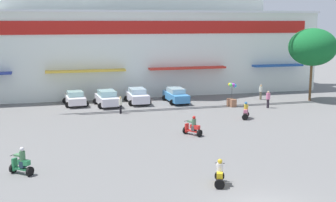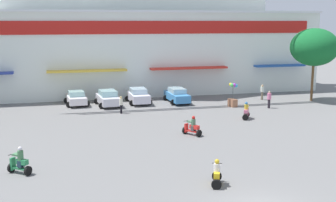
% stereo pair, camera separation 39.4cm
% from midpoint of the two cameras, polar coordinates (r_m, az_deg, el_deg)
% --- Properties ---
extents(ground_plane, '(128.00, 128.00, 0.00)m').
position_cam_midpoint_polar(ground_plane, '(31.88, 1.61, -4.77)').
color(ground_plane, slate).
extents(colonial_building, '(43.56, 16.38, 20.73)m').
position_cam_midpoint_polar(colonial_building, '(53.24, -5.51, 11.30)').
color(colonial_building, white).
rests_on(colonial_building, ground).
extents(plaza_tree_1, '(4.96, 4.95, 7.62)m').
position_cam_midpoint_polar(plaza_tree_1, '(48.18, 18.11, 6.69)').
color(plaza_tree_1, brown).
rests_on(plaza_tree_1, ground).
extents(parked_car_0, '(2.49, 3.93, 1.44)m').
position_cam_midpoint_polar(parked_car_0, '(44.75, -12.26, 0.37)').
color(parked_car_0, white).
rests_on(parked_car_0, ground).
extents(parked_car_1, '(2.62, 4.29, 1.57)m').
position_cam_midpoint_polar(parked_car_1, '(43.80, -8.21, 0.36)').
color(parked_car_1, silver).
rests_on(parked_car_1, ground).
extents(parked_car_2, '(2.37, 4.25, 1.57)m').
position_cam_midpoint_polar(parked_car_2, '(44.87, -4.29, 0.68)').
color(parked_car_2, silver).
rests_on(parked_car_2, ground).
extents(parked_car_3, '(2.30, 4.50, 1.52)m').
position_cam_midpoint_polar(parked_car_3, '(45.23, 0.78, 0.76)').
color(parked_car_3, '#3E89CD').
rests_on(parked_car_3, ground).
extents(scooter_rider_0, '(1.37, 1.26, 1.58)m').
position_cam_midpoint_polar(scooter_rider_0, '(25.60, -18.99, -7.66)').
color(scooter_rider_0, black).
rests_on(scooter_rider_0, ground).
extents(scooter_rider_1, '(0.98, 1.47, 1.44)m').
position_cam_midpoint_polar(scooter_rider_1, '(22.87, 6.26, -9.45)').
color(scooter_rider_1, black).
rests_on(scooter_rider_1, ground).
extents(scooter_rider_2, '(1.15, 1.49, 1.52)m').
position_cam_midpoint_polar(scooter_rider_2, '(38.28, 9.82, -1.36)').
color(scooter_rider_2, black).
rests_on(scooter_rider_2, ground).
extents(scooter_rider_3, '(1.25, 1.53, 1.48)m').
position_cam_midpoint_polar(scooter_rider_3, '(32.36, 2.90, -3.44)').
color(scooter_rider_3, black).
rests_on(scooter_rider_3, ground).
extents(pedestrian_0, '(0.42, 0.42, 1.64)m').
position_cam_midpoint_polar(pedestrian_0, '(47.88, 11.78, 1.28)').
color(pedestrian_0, '#736852').
rests_on(pedestrian_0, ground).
extents(pedestrian_2, '(0.36, 0.36, 1.61)m').
position_cam_midpoint_polar(pedestrian_2, '(39.97, -6.50, -0.35)').
color(pedestrian_2, black).
rests_on(pedestrian_2, ground).
extents(pedestrian_3, '(0.46, 0.46, 1.67)m').
position_cam_midpoint_polar(pedestrian_3, '(43.44, 12.67, 0.34)').
color(pedestrian_3, '#272029').
rests_on(pedestrian_3, ground).
extents(balloon_vendor_cart, '(0.86, 1.00, 2.38)m').
position_cam_midpoint_polar(balloon_vendor_cart, '(43.50, 8.07, 0.58)').
color(balloon_vendor_cart, '#9E684B').
rests_on(balloon_vendor_cart, ground).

